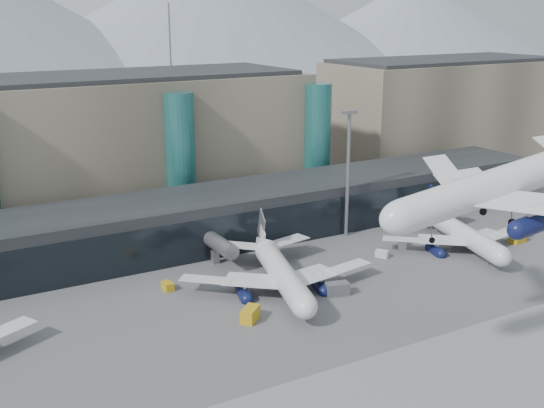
{
  "coord_description": "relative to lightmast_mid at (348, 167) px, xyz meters",
  "views": [
    {
      "loc": [
        -49.26,
        -59.01,
        44.56
      ],
      "look_at": [
        3.28,
        32.0,
        14.47
      ],
      "focal_mm": 45.0,
      "sensor_mm": 36.0,
      "label": 1
    }
  ],
  "objects": [
    {
      "name": "ground",
      "position": [
        -30.0,
        -48.0,
        -14.42
      ],
      "size": [
        900.0,
        900.0,
        0.0
      ],
      "primitive_type": "plane",
      "color": "#515154",
      "rests_on": "ground"
    },
    {
      "name": "terminal_main",
      "position": [
        -55.0,
        42.0,
        1.03
      ],
      "size": [
        130.0,
        30.0,
        31.0
      ],
      "color": "gray",
      "rests_on": "ground"
    },
    {
      "name": "concourse",
      "position": [
        -30.02,
        9.73,
        -9.45
      ],
      "size": [
        170.0,
        27.0,
        10.0
      ],
      "color": "black",
      "rests_on": "ground"
    },
    {
      "name": "veh_b",
      "position": [
        -42.13,
        -8.28,
        -13.74
      ],
      "size": [
        1.51,
        2.38,
        1.35
      ],
      "primitive_type": "cube",
      "rotation": [
        0.0,
        0.0,
        1.6
      ],
      "color": "#BF9216",
      "rests_on": "ground"
    },
    {
      "name": "veh_c",
      "position": [
        -19.05,
        -23.9,
        -13.38
      ],
      "size": [
        4.12,
        2.85,
        2.08
      ],
      "primitive_type": "cube",
      "rotation": [
        0.0,
        0.0,
        -0.25
      ],
      "color": "#505055",
      "rests_on": "ground"
    },
    {
      "name": "teal_towers",
      "position": [
        -44.99,
        26.01,
        -0.41
      ],
      "size": [
        116.4,
        19.4,
        46.0
      ],
      "color": "#266C6A",
      "rests_on": "ground"
    },
    {
      "name": "jet_parked_right",
      "position": [
        15.23,
        -15.71,
        -10.4
      ],
      "size": [
        31.85,
        33.1,
        10.63
      ],
      "rotation": [
        0.0,
        0.0,
        1.31
      ],
      "color": "silver",
      "rests_on": "ground"
    },
    {
      "name": "hero_jet",
      "position": [
        -15.11,
        -53.03,
        11.43
      ],
      "size": [
        35.29,
        35.71,
        11.54
      ],
      "rotation": [
        0.0,
        -0.17,
        -0.09
      ],
      "color": "silver",
      "rests_on": "ground"
    },
    {
      "name": "veh_d",
      "position": [
        5.19,
        -11.35,
        -13.6
      ],
      "size": [
        2.96,
        3.19,
        1.63
      ],
      "primitive_type": "cube",
      "rotation": [
        0.0,
        0.0,
        0.91
      ],
      "color": "silver",
      "rests_on": "ground"
    },
    {
      "name": "jet_parked_mid",
      "position": [
        -25.41,
        -15.65,
        -10.2
      ],
      "size": [
        33.31,
        34.77,
        11.16
      ],
      "rotation": [
        0.0,
        0.0,
        1.29
      ],
      "color": "silver",
      "rests_on": "ground"
    },
    {
      "name": "terminal_east",
      "position": [
        65.0,
        42.0,
        1.03
      ],
      "size": [
        70.0,
        30.0,
        31.0
      ],
      "color": "gray",
      "rests_on": "ground"
    },
    {
      "name": "veh_g",
      "position": [
        -1.72,
        -13.75,
        -13.74
      ],
      "size": [
        2.38,
        2.67,
        1.35
      ],
      "primitive_type": "cube",
      "rotation": [
        0.0,
        0.0,
        -1.0
      ],
      "color": "silver",
      "rests_on": "ground"
    },
    {
      "name": "veh_h",
      "position": [
        -35.78,
        -25.21,
        -13.4
      ],
      "size": [
        4.04,
        3.89,
        2.03
      ],
      "primitive_type": "cube",
      "rotation": [
        0.0,
        0.0,
        0.73
      ],
      "color": "#BF9216",
      "rests_on": "ground"
    },
    {
      "name": "lightmast_mid",
      "position": [
        0.0,
        0.0,
        0.0
      ],
      "size": [
        3.0,
        1.2,
        25.6
      ],
      "color": "slate",
      "rests_on": "ground"
    },
    {
      "name": "veh_e",
      "position": [
        26.92,
        -20.68,
        -13.47
      ],
      "size": [
        3.57,
        2.31,
        1.9
      ],
      "primitive_type": "cube",
      "rotation": [
        0.0,
        0.0,
        0.13
      ],
      "color": "#BF9216",
      "rests_on": "ground"
    }
  ]
}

